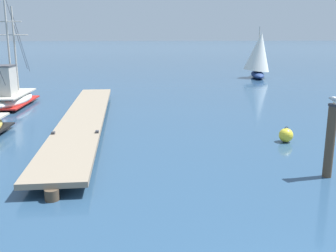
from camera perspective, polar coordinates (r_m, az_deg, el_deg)
floating_dock at (r=18.02m, az=-12.19°, el=1.30°), size 2.22×16.83×0.53m
fishing_boat_1 at (r=23.81m, az=-22.07°, el=4.21°), size 2.01×6.20×6.66m
mooring_piling at (r=11.99m, az=22.71°, el=-1.88°), size 0.30×0.30×2.16m
perched_seagull at (r=11.76m, az=23.22°, el=3.72°), size 0.20×0.38×0.26m
mooring_buoy at (r=15.53m, az=16.93°, el=-1.29°), size 0.54×0.54×0.61m
distant_sailboat at (r=37.04m, az=13.18°, el=10.14°), size 3.11×4.81×4.63m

